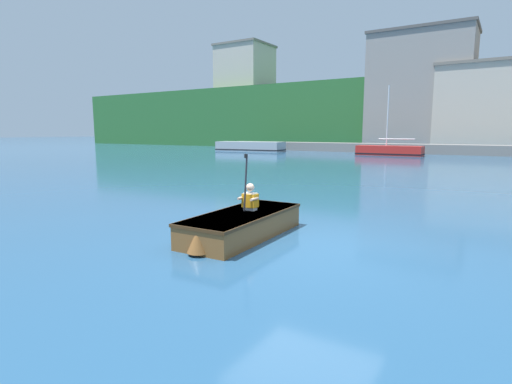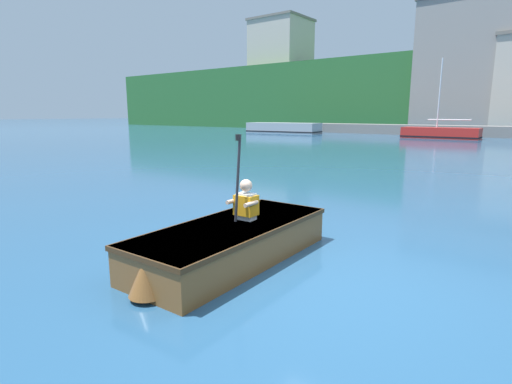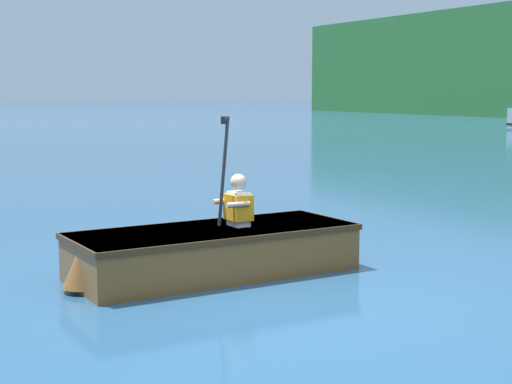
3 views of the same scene
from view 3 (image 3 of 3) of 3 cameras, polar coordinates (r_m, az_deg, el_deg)
The scene contains 3 objects.
ground_plane at distance 7.14m, azimuth 2.62°, elevation -8.10°, with size 300.00×300.00×0.00m, color navy.
rowboat_foreground at distance 8.17m, azimuth -3.38°, elevation -4.16°, with size 1.27×3.12×0.49m.
person_paddler at distance 8.24m, azimuth -1.36°, elevation -0.77°, with size 0.36×0.36×1.16m.
Camera 3 is at (5.86, -3.61, 1.90)m, focal length 55.00 mm.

